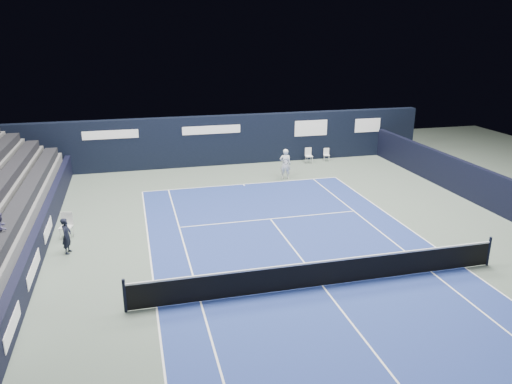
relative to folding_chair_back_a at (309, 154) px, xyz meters
The scene contains 12 objects.
ground 14.41m from the folding_chair_back_a, 110.86° to the right, with size 48.00×48.00×0.00m, color #4E5D52.
court_surface 16.29m from the folding_chair_back_a, 108.36° to the right, with size 10.97×23.77×0.01m, color navy.
enclosure_wall_right 10.88m from the folding_chair_back_a, 60.38° to the right, with size 0.30×22.00×1.80m, color black.
folding_chair_back_a is the anchor object (origin of this frame).
folding_chair_back_b 1.34m from the folding_chair_back_a, ahead, with size 0.43×0.42×0.82m.
line_judge_chair 16.47m from the folding_chair_back_a, 146.94° to the right, with size 0.57×0.56×1.08m.
line_judge 17.25m from the folding_chair_back_a, 142.24° to the right, with size 0.52×0.34×1.42m, color black.
court_markings 16.29m from the folding_chair_back_a, 108.36° to the right, with size 11.03×23.83×0.00m.
tennis_net 16.28m from the folding_chair_back_a, 108.36° to the right, with size 12.90×0.10×1.10m.
back_sponsor_wall 5.32m from the folding_chair_back_a, 168.43° to the left, with size 26.00×0.63×3.10m.
side_barrier_left 17.43m from the folding_chair_back_a, 147.06° to the right, with size 0.33×22.00×1.20m.
tennis_player 4.00m from the folding_chair_back_a, 129.71° to the right, with size 0.73×0.90×1.75m.
Camera 1 is at (-5.84, -13.88, 8.20)m, focal length 35.00 mm.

